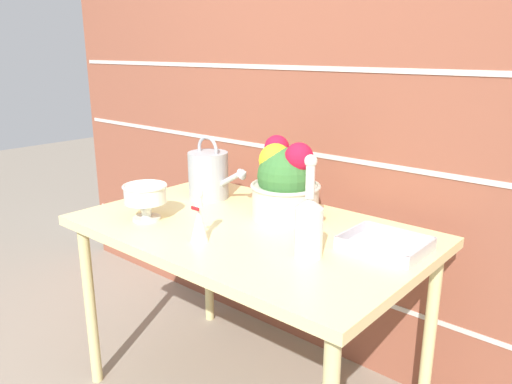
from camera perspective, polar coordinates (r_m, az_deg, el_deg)
brick_wall at (r=2.14m, az=8.72°, el=8.96°), size 3.60×0.08×2.20m
patio_table at (r=1.83m, az=-0.81°, el=-5.89°), size 1.26×0.79×0.74m
watering_can at (r=2.13m, az=-5.40°, el=2.01°), size 0.32×0.17×0.27m
crystal_pedestal_bowl at (r=1.89m, az=-12.53°, el=-0.42°), size 0.17×0.17×0.14m
flower_planter at (r=1.87m, az=3.32°, el=1.15°), size 0.27×0.27×0.30m
glass_decanter at (r=1.52m, az=6.07°, el=-3.57°), size 0.09×0.09×0.32m
figurine_vase at (r=1.65m, az=-6.53°, el=-3.26°), size 0.06×0.06×0.18m
wire_tray at (r=1.66m, az=14.50°, el=-5.95°), size 0.26×0.21×0.04m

